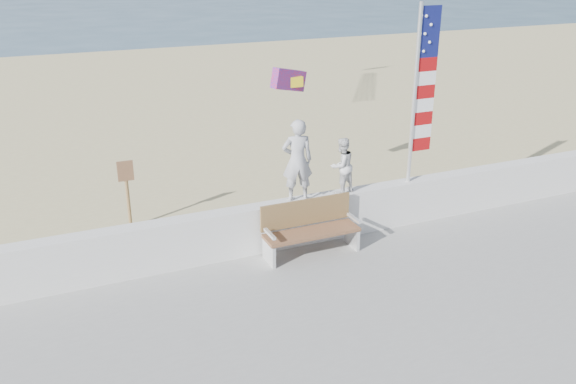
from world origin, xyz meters
The scene contains 9 objects.
ground centered at (0.00, 0.00, 0.00)m, with size 220.00×220.00×0.00m, color #325165.
sand centered at (0.00, 9.00, 0.04)m, with size 90.00×40.00×0.08m, color #C2B581.
seawall centered at (0.00, 2.00, 0.63)m, with size 30.00×0.35×0.90m, color silver.
adult centered at (0.47, 2.00, 1.86)m, with size 0.57×0.37×1.56m, color #9FA0A4.
child centered at (1.40, 2.00, 1.63)m, with size 0.53×0.41×1.09m, color silver.
bench centered at (0.53, 1.55, 0.69)m, with size 1.80×0.57×1.00m.
flag centered at (3.07, 2.00, 2.99)m, with size 0.50×0.08×3.50m.
parafoil_kite centered at (1.52, 4.75, 2.76)m, with size 0.92×0.48×0.61m.
sign centered at (-2.31, 4.21, 0.94)m, with size 0.32×0.07×1.46m.
Camera 1 is at (-3.92, -7.64, 5.44)m, focal length 38.00 mm.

